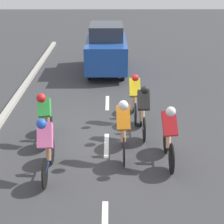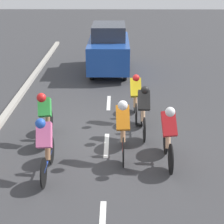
{
  "view_description": "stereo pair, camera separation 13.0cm",
  "coord_description": "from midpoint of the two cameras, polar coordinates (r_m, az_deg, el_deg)",
  "views": [
    {
      "loc": [
        -0.11,
        9.25,
        4.52
      ],
      "look_at": [
        -0.15,
        0.39,
        0.95
      ],
      "focal_mm": 60.0,
      "sensor_mm": 36.0,
      "label": 1
    },
    {
      "loc": [
        -0.24,
        9.25,
        4.52
      ],
      "look_at": [
        -0.15,
        0.39,
        0.95
      ],
      "focal_mm": 60.0,
      "sensor_mm": 36.0,
      "label": 2
    }
  ],
  "objects": [
    {
      "name": "cyclist_pink",
      "position": [
        8.35,
        -9.69,
        -4.9
      ],
      "size": [
        0.35,
        1.7,
        1.51
      ],
      "color": "black",
      "rests_on": "ground"
    },
    {
      "name": "ground_plane",
      "position": [
        10.29,
        -0.43,
        -4.09
      ],
      "size": [
        60.0,
        60.0,
        0.0
      ],
      "primitive_type": "plane",
      "color": "#38383A"
    },
    {
      "name": "cyclist_orange",
      "position": [
        8.99,
        2.08,
        -2.26
      ],
      "size": [
        0.34,
        1.69,
        1.59
      ],
      "color": "black",
      "rests_on": "ground"
    },
    {
      "name": "cyclist_red",
      "position": [
        8.8,
        9.05,
        -3.26
      ],
      "size": [
        0.37,
        1.68,
        1.56
      ],
      "color": "black",
      "rests_on": "ground"
    },
    {
      "name": "lane_stripe_mid",
      "position": [
        9.94,
        -0.47,
        -5.07
      ],
      "size": [
        0.12,
        1.4,
        0.01
      ],
      "primitive_type": "cube",
      "color": "white",
      "rests_on": "ground"
    },
    {
      "name": "cyclist_black",
      "position": [
        10.26,
        5.2,
        0.53
      ],
      "size": [
        0.32,
        1.72,
        1.51
      ],
      "color": "black",
      "rests_on": "ground"
    },
    {
      "name": "cyclist_yellow",
      "position": [
        11.29,
        3.94,
        2.55
      ],
      "size": [
        0.34,
        1.66,
        1.5
      ],
      "color": "black",
      "rests_on": "ground"
    },
    {
      "name": "lane_stripe_far",
      "position": [
        12.87,
        -0.22,
        1.42
      ],
      "size": [
        0.12,
        1.4,
        0.01
      ],
      "primitive_type": "cube",
      "color": "white",
      "rests_on": "ground"
    },
    {
      "name": "cyclist_green",
      "position": [
        9.98,
        -9.74,
        -0.38
      ],
      "size": [
        0.36,
        1.61,
        1.45
      ],
      "color": "black",
      "rests_on": "ground"
    },
    {
      "name": "lane_stripe_near",
      "position": [
        7.23,
        -0.95,
        -16.66
      ],
      "size": [
        0.12,
        1.4,
        0.01
      ],
      "primitive_type": "cube",
      "color": "white",
      "rests_on": "ground"
    },
    {
      "name": "support_car",
      "position": [
        16.35,
        -0.27,
        9.64
      ],
      "size": [
        1.7,
        3.82,
        2.05
      ],
      "color": "black",
      "rests_on": "ground"
    }
  ]
}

